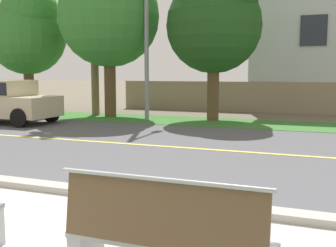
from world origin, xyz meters
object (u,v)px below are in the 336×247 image
object	(u,v)px
shade_tree_left	(111,8)
bench_right	(166,240)
shade_tree_far_left	(28,30)
shade_tree_centre	(216,18)
streetlamp	(148,3)

from	to	relation	value
shade_tree_left	bench_right	bearing A→B (deg)	-59.26
shade_tree_far_left	shade_tree_left	bearing A→B (deg)	-3.21
bench_right	shade_tree_left	world-z (taller)	shade_tree_left
shade_tree_centre	streetlamp	bearing A→B (deg)	-163.08
shade_tree_centre	shade_tree_left	bearing A→B (deg)	-175.96
streetlamp	shade_tree_left	world-z (taller)	streetlamp
shade_tree_far_left	shade_tree_centre	xyz separation A→B (m)	(8.53, 0.06, 0.12)
streetlamp	shade_tree_centre	size ratio (longest dim) A/B	1.32
streetlamp	bench_right	bearing A→B (deg)	-65.47
shade_tree_far_left	shade_tree_centre	size ratio (longest dim) A/B	0.97
bench_right	shade_tree_centre	size ratio (longest dim) A/B	0.30
bench_right	shade_tree_left	distance (m)	14.23
shade_tree_left	shade_tree_centre	world-z (taller)	shade_tree_left
bench_right	streetlamp	xyz separation A→B (m)	(-5.17, 11.33, 3.93)
bench_right	shade_tree_far_left	xyz separation A→B (m)	(-11.29, 12.00, 3.23)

